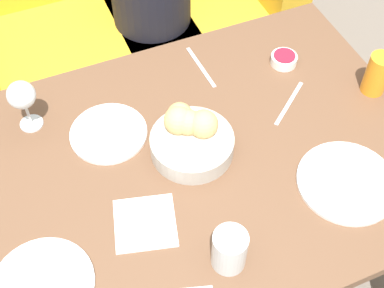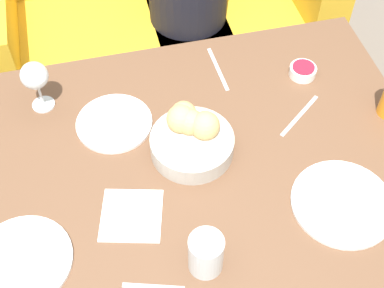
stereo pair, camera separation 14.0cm
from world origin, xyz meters
name	(u,v)px [view 1 (the left image)]	position (x,y,z in m)	size (l,w,h in m)	color
ground_plane	(184,278)	(0.00, 0.00, 0.00)	(10.00, 10.00, 0.00)	#6B6056
dining_table	(181,185)	(0.00, 0.00, 0.62)	(1.34, 0.90, 0.71)	brown
couch	(118,27)	(0.13, 1.05, 0.32)	(1.40, 0.70, 0.90)	gold
bread_basket	(190,136)	(0.05, 0.05, 0.76)	(0.22, 0.22, 0.12)	#B2ADA3
plate_near_left	(42,285)	(-0.41, -0.19, 0.72)	(0.23, 0.23, 0.01)	white
plate_near_right	(347,182)	(0.37, -0.22, 0.72)	(0.25, 0.25, 0.01)	white
plate_far_center	(109,133)	(-0.14, 0.17, 0.72)	(0.21, 0.21, 0.01)	white
juice_glass	(377,74)	(0.62, 0.03, 0.78)	(0.07, 0.07, 0.13)	orange
water_tumbler	(230,250)	(0.00, -0.29, 0.77)	(0.08, 0.08, 0.11)	silver
wine_glass	(22,96)	(-0.33, 0.29, 0.83)	(0.08, 0.08, 0.16)	silver
jam_bowl_berry	(284,59)	(0.43, 0.23, 0.73)	(0.08, 0.08, 0.03)	white
fork_silver	(289,103)	(0.37, 0.08, 0.71)	(0.15, 0.12, 0.00)	#B7B7BC
knife_silver	(201,67)	(0.20, 0.31, 0.71)	(0.02, 0.19, 0.00)	#B7B7BC
napkin	(145,223)	(-0.14, -0.13, 0.72)	(0.18, 0.18, 0.00)	white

